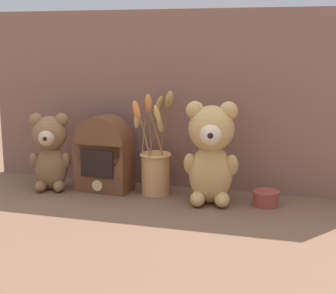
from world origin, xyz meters
name	(u,v)px	position (x,y,z in m)	size (l,w,h in m)	color
ground_plane	(166,200)	(0.00, 0.00, 0.00)	(4.00, 4.00, 0.00)	brown
backdrop_wall	(181,100)	(0.00, 0.17, 0.29)	(1.36, 0.02, 0.58)	#845B4C
teddy_bear_large	(211,151)	(0.14, 0.01, 0.16)	(0.17, 0.16, 0.31)	tan
teddy_bear_medium	(50,150)	(-0.40, 0.01, 0.13)	(0.14, 0.13, 0.25)	olive
flower_vase	(155,164)	(-0.05, 0.06, 0.10)	(0.13, 0.17, 0.33)	tan
vintage_radio	(104,154)	(-0.23, 0.05, 0.12)	(0.19, 0.11, 0.25)	brown
decorative_tin_tall	(266,198)	(0.30, 0.03, 0.02)	(0.08, 0.08, 0.05)	#993D33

